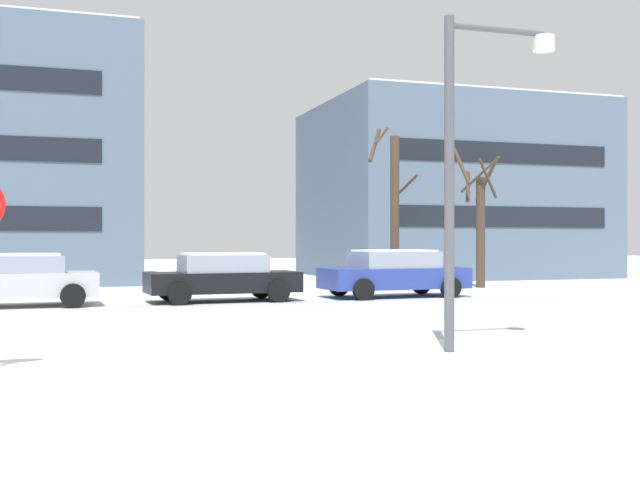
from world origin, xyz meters
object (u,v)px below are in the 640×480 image
Objects in this scene: parked_car_silver at (22,279)px; parked_car_black at (223,277)px; street_lamp at (471,144)px; parked_car_blue at (394,273)px.

parked_car_silver reaches higher than parked_car_black.
street_lamp is 1.17× the size of parked_car_blue.
parked_car_silver is 0.86× the size of parked_car_blue.
parked_car_silver is 10.82m from parked_car_blue.
parked_car_silver is at bearing -179.29° from parked_car_black.
parked_car_silver is (-7.21, 11.09, -2.58)m from street_lamp.
parked_car_blue is at bearing 1.07° from parked_car_silver.
street_lamp is 1.36× the size of parked_car_silver.
street_lamp is 13.48m from parked_car_silver.
street_lamp reaches higher than parked_car_blue.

